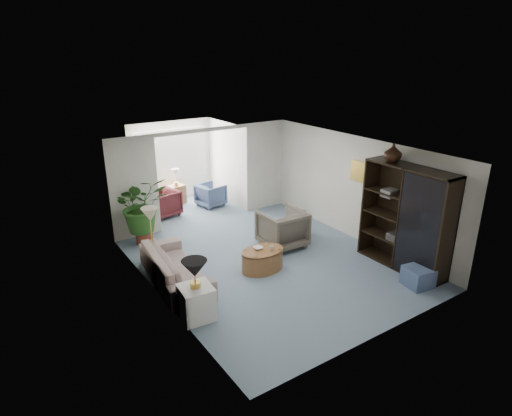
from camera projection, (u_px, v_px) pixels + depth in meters
floor at (271, 263)px, 9.37m from camera, size 6.00×6.00×0.00m
sunroom_floor at (189, 209)px, 12.57m from camera, size 2.60×2.60×0.00m
back_pier_left at (134, 188)px, 10.29m from camera, size 1.20×0.12×2.50m
back_pier_right at (265, 166)px, 12.27m from camera, size 1.20×0.12×2.50m
back_header at (203, 130)px, 10.86m from camera, size 2.60×0.12×0.10m
window_pane at (171, 155)px, 12.93m from camera, size 2.20×0.02×1.50m
window_blinds at (172, 155)px, 12.90m from camera, size 2.20×0.02×1.50m
framed_picture at (361, 172)px, 9.98m from camera, size 0.04×0.50×0.40m
sofa at (175, 267)px, 8.54m from camera, size 1.11×2.33×0.66m
end_table at (196, 302)px, 7.39m from camera, size 0.60×0.60×0.60m
table_lamp at (195, 269)px, 7.16m from camera, size 0.44×0.44×0.30m
floor_lamp at (150, 214)px, 8.68m from camera, size 0.36×0.36×0.28m
coffee_table at (263, 260)px, 9.04m from camera, size 0.99×0.99×0.45m
coffee_bowl at (258, 248)px, 9.01m from camera, size 0.20×0.20×0.05m
coffee_cup at (271, 248)px, 8.95m from camera, size 0.11×0.11×0.10m
wingback_chair at (282, 229)px, 10.05m from camera, size 0.99×1.02×0.89m
side_table_dark at (297, 224)px, 10.70m from camera, size 0.59×0.54×0.58m
entertainment_cabinet at (406, 218)px, 8.89m from camera, size 0.53×1.98×2.20m
cabinet_urn at (393, 153)px, 8.83m from camera, size 0.36×0.36×0.38m
ottoman at (418, 277)px, 8.43m from camera, size 0.57×0.57×0.39m
plant_pot at (145, 237)px, 10.30m from camera, size 0.40×0.40×0.32m
house_plant at (141, 205)px, 10.01m from camera, size 1.19×1.03×1.32m
sunroom_chair_blue at (211, 195)px, 12.72m from camera, size 0.85×0.84×0.66m
sunroom_chair_maroon at (163, 203)px, 11.92m from camera, size 0.94×0.92×0.73m
sunroom_table at (177, 194)px, 12.93m from camera, size 0.52×0.44×0.56m
shelf_clutter at (408, 221)px, 8.79m from camera, size 0.30×1.18×1.06m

